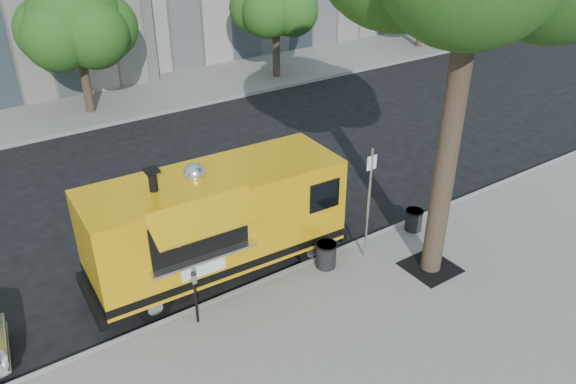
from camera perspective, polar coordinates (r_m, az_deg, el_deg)
name	(u,v)px	position (r m, az deg, el deg)	size (l,w,h in m)	color
ground	(280,252)	(14.72, -0.86, -6.15)	(120.00, 120.00, 0.00)	black
sidewalk	(385,341)	(12.27, 9.83, -14.68)	(60.00, 6.00, 0.15)	gray
curb	(300,268)	(14.05, 1.25, -7.70)	(60.00, 0.14, 0.16)	#999993
far_sidewalk	(109,103)	(25.89, -17.75, 8.63)	(60.00, 5.00, 0.15)	gray
tree_well	(430,267)	(14.37, 14.24, -7.42)	(1.20, 1.20, 0.02)	black
far_tree_b	(75,20)	(23.92, -20.84, 15.98)	(3.60, 3.60, 5.50)	#33261C
far_tree_c	(276,0)	(27.22, -1.26, 18.88)	(3.24, 3.24, 5.21)	#33261C
sign_post	(369,199)	(13.52, 8.22, -0.67)	(0.28, 0.06, 3.00)	silver
parking_meter	(195,291)	(12.04, -9.43, -9.90)	(0.11, 0.11, 1.33)	black
food_truck	(216,220)	(13.35, -7.33, -2.86)	(6.47, 3.07, 3.14)	#E9A40C
trash_bin_left	(326,254)	(13.82, 3.88, -6.33)	(0.54, 0.54, 0.65)	black
trash_bin_right	(414,219)	(15.58, 12.66, -2.72)	(0.49, 0.49, 0.59)	black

